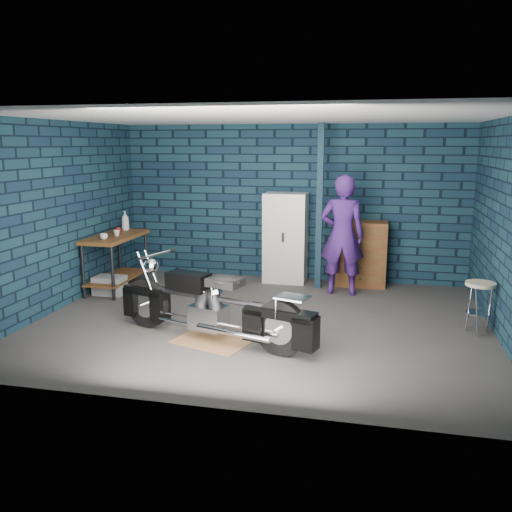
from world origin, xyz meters
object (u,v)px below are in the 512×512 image
Objects in this scene: motorcycle at (212,301)px; tool_chest at (362,254)px; storage_bin at (110,285)px; locker at (285,238)px; shop_stool at (479,308)px; person at (342,235)px; workbench at (116,262)px.

motorcycle is 3.50m from tool_chest.
storage_bin is 0.43× the size of tool_chest.
locker is 3.54m from shop_stool.
motorcycle is at bearing -118.43° from tool_chest.
person is at bearing 140.86° from shop_stool.
motorcycle is at bearing -36.40° from storage_bin.
tool_chest reaches higher than shop_stool.
workbench is at bearing 93.73° from storage_bin.
person is 1.18m from locker.
workbench is 2.98× the size of storage_bin.
locker is at bearing 23.18° from workbench.
motorcycle reaches higher than shop_stool.
tool_chest is (1.30, 0.00, -0.23)m from locker.
tool_chest is at bearing 126.46° from shop_stool.
workbench is 0.74× the size of person.
motorcycle is 3.36m from shop_stool.
workbench is 0.60× the size of motorcycle.
storage_bin is 5.48m from shop_stool.
motorcycle is 3.11m from locker.
shop_stool is at bearing -36.20° from locker.
tool_chest is (0.30, 0.59, -0.40)m from person.
tool_chest is (1.67, 3.08, 0.04)m from motorcycle.
storage_bin is (0.02, -0.31, -0.31)m from workbench.
person is at bearing 13.16° from storage_bin.
person is 2.85× the size of shop_stool.
locker is at bearing 143.80° from shop_stool.
motorcycle is at bearing -162.56° from shop_stool.
person is (3.63, 0.54, 0.50)m from workbench.
locker is at bearing 180.00° from tool_chest.
workbench is 4.09m from tool_chest.
storage_bin is at bearing -159.89° from tool_chest.
motorcycle is at bearing -96.77° from locker.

